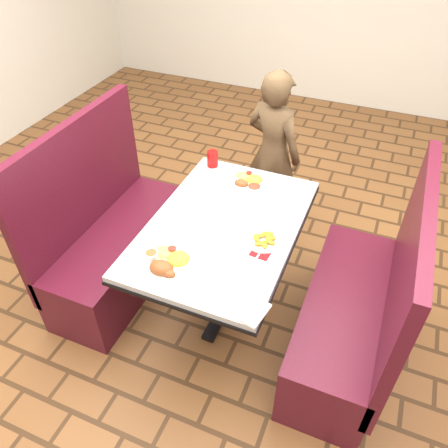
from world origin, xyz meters
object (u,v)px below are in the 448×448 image
at_px(booth_bench_right, 353,315).
at_px(plantain_plate, 263,240).
at_px(far_dinner_plate, 249,180).
at_px(diner_person, 273,153).
at_px(red_tumbler, 212,159).
at_px(dining_table, 224,237).
at_px(near_dinner_plate, 168,260).
at_px(booth_bench_left, 115,242).

xyz_separation_m(booth_bench_right, plantain_plate, (-0.55, -0.06, 0.43)).
relative_size(far_dinner_plate, plantain_plate, 1.34).
distance_m(diner_person, red_tumbler, 0.59).
bearing_deg(dining_table, plantain_plate, -12.65).
height_order(diner_person, red_tumbler, diner_person).
bearing_deg(plantain_plate, near_dinner_plate, -138.39).
relative_size(near_dinner_plate, plantain_plate, 1.50).
xyz_separation_m(booth_bench_left, booth_bench_right, (1.60, 0.00, 0.00)).
bearing_deg(dining_table, diner_person, 91.57).
distance_m(dining_table, plantain_plate, 0.28).
height_order(diner_person, near_dinner_plate, diner_person).
bearing_deg(dining_table, near_dinner_plate, -109.06).
height_order(near_dinner_plate, plantain_plate, near_dinner_plate).
height_order(dining_table, booth_bench_left, booth_bench_left).
bearing_deg(red_tumbler, far_dinner_plate, -18.64).
distance_m(booth_bench_left, red_tumbler, 0.87).
distance_m(far_dinner_plate, plantain_plate, 0.55).
bearing_deg(booth_bench_left, plantain_plate, -3.07).
distance_m(booth_bench_right, red_tumbler, 1.31).
bearing_deg(far_dinner_plate, plantain_plate, -61.67).
height_order(booth_bench_right, near_dinner_plate, booth_bench_right).
distance_m(booth_bench_left, near_dinner_plate, 0.90).
xyz_separation_m(booth_bench_right, red_tumbler, (-1.10, 0.53, 0.47)).
height_order(far_dinner_plate, plantain_plate, far_dinner_plate).
bearing_deg(far_dinner_plate, near_dinner_plate, -98.80).
bearing_deg(diner_person, plantain_plate, 123.96).
distance_m(booth_bench_left, far_dinner_plate, 1.00).
distance_m(booth_bench_right, diner_person, 1.35).
bearing_deg(red_tumbler, booth_bench_right, -25.60).
bearing_deg(plantain_plate, booth_bench_right, 5.88).
xyz_separation_m(diner_person, far_dinner_plate, (0.02, -0.59, 0.14)).
bearing_deg(booth_bench_right, booth_bench_left, 180.00).
bearing_deg(booth_bench_left, far_dinner_plate, 28.55).
height_order(plantain_plate, red_tumbler, red_tumbler).
relative_size(diner_person, red_tumbler, 11.78).
relative_size(dining_table, booth_bench_left, 1.01).
bearing_deg(booth_bench_right, diner_person, 128.94).
bearing_deg(diner_person, near_dinner_plate, 105.00).
relative_size(booth_bench_left, plantain_plate, 6.17).
xyz_separation_m(booth_bench_right, diner_person, (-0.83, 1.02, 0.30)).
relative_size(booth_bench_right, far_dinner_plate, 4.59).
bearing_deg(booth_bench_right, red_tumbler, 154.40).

